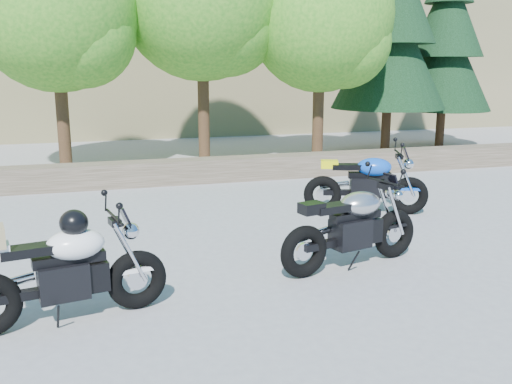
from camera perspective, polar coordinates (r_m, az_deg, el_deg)
ground at (r=7.11m, az=0.74°, el=-7.72°), size 90.00×90.00×0.00m
stone_wall at (r=12.23m, az=-6.89°, el=2.08°), size 22.00×0.55×0.50m
tree_decid_left at (r=13.55m, az=-19.02°, el=16.91°), size 3.67×3.67×5.62m
tree_decid_right at (r=14.50m, az=6.95°, el=16.62°), size 3.54×3.54×5.41m
conifer_near at (r=16.74m, az=13.37°, el=16.46°), size 3.17×3.17×7.06m
conifer_far at (r=18.39m, az=18.52°, el=14.50°), size 2.82×2.82×6.27m
silver_bike at (r=7.14m, az=9.65°, el=-3.52°), size 2.04×0.77×1.04m
white_bike at (r=5.84m, az=-18.70°, el=-7.28°), size 2.02×0.68×1.12m
blue_bike at (r=9.73m, az=11.04°, el=0.78°), size 2.02×0.93×1.05m
backpack at (r=8.68m, az=9.75°, el=-2.88°), size 0.29×0.26×0.37m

